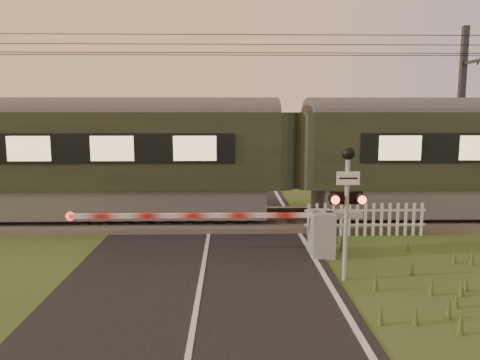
{
  "coord_description": "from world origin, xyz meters",
  "views": [
    {
      "loc": [
        0.63,
        -8.87,
        3.64
      ],
      "look_at": [
        0.9,
        3.2,
        1.89
      ],
      "focal_mm": 35.0,
      "sensor_mm": 36.0,
      "label": 1
    }
  ],
  "objects_px": {
    "boom_gate": "(307,231)",
    "crossing_signal": "(347,189)",
    "train": "(292,157)",
    "picket_fence": "(365,219)",
    "catenary_mast": "(461,115)"
  },
  "relations": [
    {
      "from": "crossing_signal",
      "to": "catenary_mast",
      "type": "height_order",
      "value": "catenary_mast"
    },
    {
      "from": "boom_gate",
      "to": "picket_fence",
      "type": "bearing_deg",
      "value": 42.07
    },
    {
      "from": "picket_fence",
      "to": "crossing_signal",
      "type": "bearing_deg",
      "value": -112.37
    },
    {
      "from": "catenary_mast",
      "to": "train",
      "type": "bearing_deg",
      "value": -161.61
    },
    {
      "from": "train",
      "to": "boom_gate",
      "type": "distance_m",
      "value": 4.06
    },
    {
      "from": "boom_gate",
      "to": "crossing_signal",
      "type": "height_order",
      "value": "crossing_signal"
    },
    {
      "from": "train",
      "to": "picket_fence",
      "type": "height_order",
      "value": "train"
    },
    {
      "from": "train",
      "to": "picket_fence",
      "type": "distance_m",
      "value": 3.21
    },
    {
      "from": "boom_gate",
      "to": "picket_fence",
      "type": "height_order",
      "value": "boom_gate"
    },
    {
      "from": "catenary_mast",
      "to": "picket_fence",
      "type": "bearing_deg",
      "value": -138.88
    },
    {
      "from": "boom_gate",
      "to": "catenary_mast",
      "type": "bearing_deg",
      "value": 41.41
    },
    {
      "from": "boom_gate",
      "to": "crossing_signal",
      "type": "relative_size",
      "value": 2.57
    },
    {
      "from": "train",
      "to": "picket_fence",
      "type": "bearing_deg",
      "value": -43.8
    },
    {
      "from": "train",
      "to": "catenary_mast",
      "type": "distance_m",
      "value": 7.18
    },
    {
      "from": "boom_gate",
      "to": "picket_fence",
      "type": "xyz_separation_m",
      "value": [
        2.06,
        1.86,
        -0.14
      ]
    }
  ]
}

